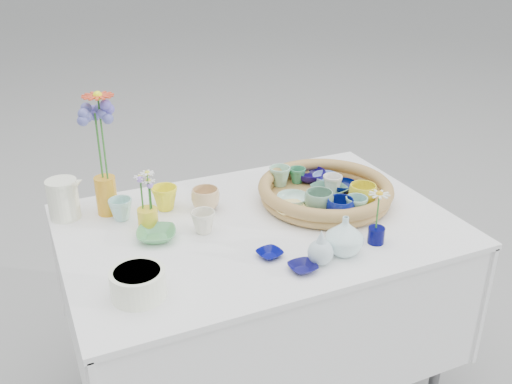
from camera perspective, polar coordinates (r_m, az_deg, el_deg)
name	(u,v)px	position (r m, az deg, el deg)	size (l,w,h in m)	color
wicker_tray	(325,192)	(2.02, 6.93, 0.01)	(0.47, 0.47, 0.08)	#9E7842
tray_ceramic_0	(310,176)	(2.15, 5.43, 1.64)	(0.12, 0.12, 0.04)	#12094C
tray_ceramic_1	(343,187)	(2.08, 8.73, 0.54)	(0.10, 0.10, 0.03)	#020A46
tray_ceramic_2	(363,195)	(1.97, 10.61, -0.29)	(0.10, 0.10, 0.08)	yellow
tray_ceramic_3	(329,190)	(2.05, 7.33, 0.18)	(0.12, 0.12, 0.03)	#447660
tray_ceramic_4	(319,202)	(1.90, 6.32, -1.02)	(0.10, 0.10, 0.08)	gray
tray_ceramic_5	(293,200)	(1.95, 3.70, -0.83)	(0.11, 0.11, 0.03)	silver
tray_ceramic_6	(280,176)	(2.09, 2.39, 1.58)	(0.08, 0.08, 0.07)	#95D1B0
tray_ceramic_7	(332,184)	(2.05, 7.65, 0.79)	(0.07, 0.07, 0.06)	white
tray_ceramic_8	(326,179)	(2.13, 6.98, 1.32)	(0.10, 0.10, 0.03)	#8CB3FF
tray_ceramic_9	(340,209)	(1.87, 8.41, -1.67)	(0.09, 0.09, 0.07)	navy
tray_ceramic_10	(289,209)	(1.90, 3.35, -1.75)	(0.11, 0.11, 0.03)	#FDE180
tray_ceramic_11	(356,207)	(1.90, 9.98, -1.45)	(0.07, 0.07, 0.07)	#7EBDA2
tray_ceramic_12	(297,175)	(2.12, 4.15, 1.67)	(0.06, 0.06, 0.06)	#35875A
loose_ceramic_0	(165,198)	(1.97, -9.10, -0.61)	(0.09, 0.09, 0.08)	yellow
loose_ceramic_1	(205,199)	(1.96, -5.07, -0.72)	(0.10, 0.10, 0.08)	#D8B17D
loose_ceramic_2	(156,235)	(1.81, -9.93, -4.25)	(0.12, 0.12, 0.03)	#51A05F
loose_ceramic_3	(203,222)	(1.82, -5.29, -2.99)	(0.08, 0.08, 0.07)	beige
loose_ceramic_4	(270,254)	(1.69, 1.37, -6.20)	(0.07, 0.07, 0.02)	#030768
loose_ceramic_5	(121,209)	(1.94, -13.36, -1.69)	(0.08, 0.08, 0.07)	#9ED5CD
loose_ceramic_6	(303,268)	(1.63, 4.70, -7.55)	(0.08, 0.08, 0.02)	#0E0D53
fluted_bowl	(138,283)	(1.54, -11.71, -8.94)	(0.15, 0.15, 0.08)	white
bud_vase_paleblue	(321,246)	(1.64, 6.50, -5.43)	(0.07, 0.07, 0.12)	#AEC5CB
bud_vase_seafoam	(345,235)	(1.70, 8.85, -4.30)	(0.12, 0.12, 0.12)	silver
bud_vase_cobalt	(376,235)	(1.79, 11.92, -4.25)	(0.05, 0.05, 0.05)	#010240
single_daisy	(378,211)	(1.75, 12.07, -1.90)	(0.07, 0.07, 0.13)	silver
tall_vase_yellow	(106,195)	(1.98, -14.73, -0.33)	(0.07, 0.07, 0.13)	orange
gerbera	(103,138)	(1.89, -15.07, 5.20)	(0.11, 0.11, 0.30)	red
hydrangea	(99,146)	(1.91, -15.44, 4.45)	(0.09, 0.09, 0.31)	#5357A4
white_pitcher	(63,199)	(1.99, -18.71, -0.68)	(0.14, 0.10, 0.14)	white
daisy_cup	(148,219)	(1.86, -10.75, -2.64)	(0.07, 0.07, 0.07)	yellow
daisy_posy	(144,189)	(1.82, -11.16, 0.30)	(0.08, 0.08, 0.13)	white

